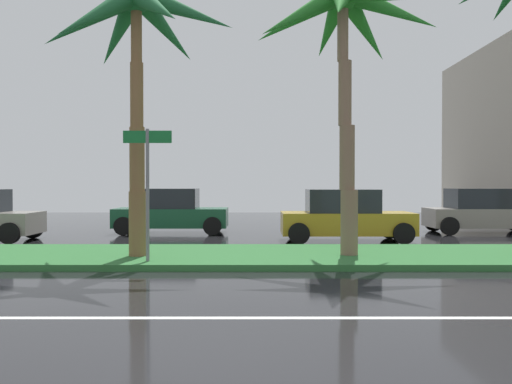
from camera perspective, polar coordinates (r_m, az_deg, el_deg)
The scene contains 9 objects.
ground_plane at distance 14.73m, azimuth -1.81°, elevation -6.75°, with size 90.00×42.00×0.10m, color black.
near_lane_divider_stripe at distance 7.84m, azimuth -3.59°, elevation -13.18°, with size 81.00×0.14×0.01m, color white.
median_strip at distance 13.72m, azimuth -1.95°, elevation -6.79°, with size 85.50×4.00×0.15m, color #2D6B33.
palm_tree_centre_left at distance 13.94m, azimuth -12.50°, elevation 16.27°, with size 4.88×4.42×6.82m.
palm_tree_centre at distance 14.06m, azimuth 9.37°, elevation 16.89°, with size 4.74×4.70×6.95m.
street_name_sign at distance 12.43m, azimuth -11.31°, elevation 1.66°, with size 1.10×0.08×3.00m.
car_in_traffic_second at distance 21.02m, azimuth -8.95°, elevation -2.08°, with size 4.30×2.02×1.72m.
car_in_traffic_third at distance 18.05m, azimuth 9.55°, elevation -2.57°, with size 4.30×2.02×1.72m.
car_in_traffic_fourth at distance 22.53m, azimuth 23.03°, elevation -1.94°, with size 4.30×2.02×1.72m.
Camera 1 is at (0.49, -5.59, 1.91)m, focal length 37.73 mm.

